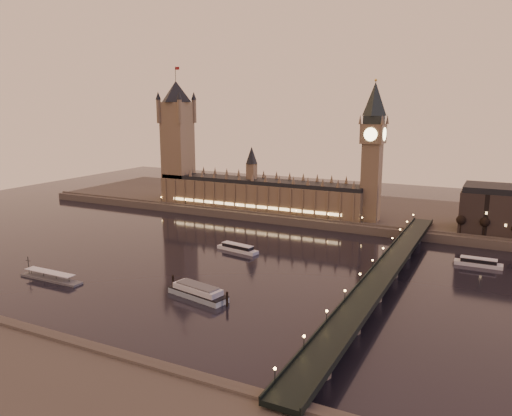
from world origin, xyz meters
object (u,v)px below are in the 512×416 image
Objects in this scene: cruise_boat_a at (238,248)px; moored_barge at (198,292)px; cruise_boat_b at (478,262)px; pontoon_pier at (51,278)px.

moored_barge is (20.48, -77.17, 0.87)m from cruise_boat_a.
cruise_boat_b is 239.95m from pontoon_pier.
pontoon_pier is (-63.45, -91.58, -0.93)m from cruise_boat_a.
cruise_boat_a is 79.85m from moored_barge.
cruise_boat_a is 0.76× the size of pontoon_pier.
pontoon_pier is (-83.92, -14.41, -1.80)m from moored_barge.
moored_barge is at bearing -64.72° from cruise_boat_a.
pontoon_pier is at bearing -114.29° from cruise_boat_a.
moored_barge reaches higher than cruise_boat_a.
moored_barge is (-118.79, -113.97, 0.82)m from cruise_boat_b.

